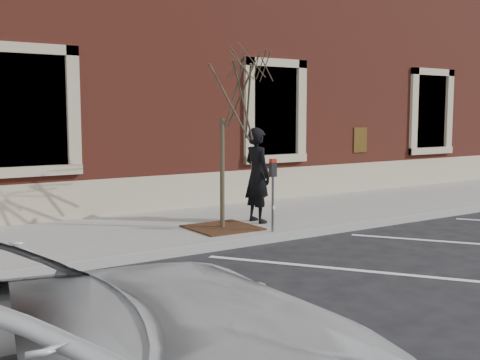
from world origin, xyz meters
TOP-DOWN VIEW (x-y plane):
  - ground at (0.00, 0.00)m, footprint 120.00×120.00m
  - sidewalk_near at (0.00, 1.75)m, footprint 40.00×3.50m
  - curb_near at (0.00, -0.05)m, footprint 40.00×0.12m
  - parking_stripes at (0.00, -2.20)m, footprint 28.00×4.40m
  - building_civic at (0.00, 7.74)m, footprint 40.00×8.62m
  - man at (0.76, 1.11)m, footprint 0.46×0.70m
  - parking_meter at (0.41, 0.12)m, footprint 0.12×0.09m
  - tree_grate at (-0.19, 0.92)m, footprint 1.22×1.22m
  - sapling at (-0.19, 0.92)m, footprint 2.29×2.29m

SIDE VIEW (x-z plane):
  - ground at x=0.00m, z-range 0.00..0.00m
  - parking_stripes at x=0.00m, z-range 0.00..0.01m
  - sidewalk_near at x=0.00m, z-range 0.00..0.15m
  - curb_near at x=0.00m, z-range 0.00..0.15m
  - tree_grate at x=-0.19m, z-range 0.15..0.18m
  - parking_meter at x=0.41m, z-range 0.41..1.77m
  - man at x=0.76m, z-range 0.15..2.06m
  - sapling at x=-0.19m, z-range 0.91..4.73m
  - building_civic at x=0.00m, z-range 0.00..8.00m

